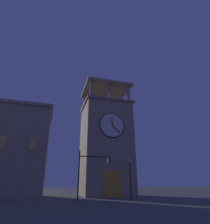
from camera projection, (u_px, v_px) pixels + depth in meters
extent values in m
plane|color=#56544F|center=(108.00, 197.00, 29.23)|extent=(200.00, 200.00, 0.00)
cube|color=gray|center=(105.00, 148.00, 34.82)|extent=(8.49, 8.13, 16.28)
cube|color=gray|center=(105.00, 107.00, 37.84)|extent=(9.09, 8.73, 0.40)
cylinder|color=gray|center=(128.00, 94.00, 36.34)|extent=(0.70, 0.70, 3.27)
cylinder|color=gray|center=(110.00, 92.00, 35.40)|extent=(0.70, 0.70, 3.27)
cylinder|color=gray|center=(92.00, 89.00, 34.47)|extent=(0.70, 0.70, 3.27)
cylinder|color=gray|center=(116.00, 107.00, 42.55)|extent=(0.70, 0.70, 3.27)
cylinder|color=gray|center=(101.00, 105.00, 41.61)|extent=(0.70, 0.70, 3.27)
cylinder|color=gray|center=(85.00, 104.00, 40.68)|extent=(0.70, 0.70, 3.27)
cube|color=gray|center=(105.00, 91.00, 39.17)|extent=(9.09, 8.73, 0.40)
cylinder|color=black|center=(105.00, 83.00, 39.88)|extent=(0.12, 0.12, 3.50)
cylinder|color=silver|center=(112.00, 125.00, 32.33)|extent=(4.37, 0.12, 4.37)
torus|color=black|center=(112.00, 125.00, 32.31)|extent=(4.53, 0.16, 4.53)
cube|color=black|center=(112.00, 122.00, 32.45)|extent=(0.14, 0.06, 1.20)
cube|color=black|center=(116.00, 129.00, 32.19)|extent=(1.45, 0.06, 1.34)
cube|color=orange|center=(113.00, 183.00, 29.00)|extent=(3.20, 0.24, 4.00)
cube|color=#E0B259|center=(33.00, 144.00, 27.49)|extent=(1.00, 0.12, 1.80)
cube|color=#E0B259|center=(2.00, 142.00, 26.43)|extent=(1.00, 0.12, 1.80)
cylinder|color=black|center=(79.00, 175.00, 23.02)|extent=(0.16, 0.16, 5.94)
cylinder|color=black|center=(94.00, 157.00, 24.34)|extent=(3.91, 0.12, 0.12)
cube|color=black|center=(109.00, 160.00, 24.69)|extent=(0.22, 0.30, 0.75)
sphere|color=#360505|center=(109.00, 158.00, 24.63)|extent=(0.16, 0.16, 0.16)
sphere|color=#392705|center=(109.00, 160.00, 24.54)|extent=(0.16, 0.16, 0.16)
sphere|color=#18C154|center=(109.00, 162.00, 24.45)|extent=(0.16, 0.16, 0.16)
cylinder|color=black|center=(130.00, 180.00, 25.24)|extent=(0.14, 0.14, 4.73)
sphere|color=#F9DB8C|center=(130.00, 161.00, 26.18)|extent=(0.44, 0.44, 0.44)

